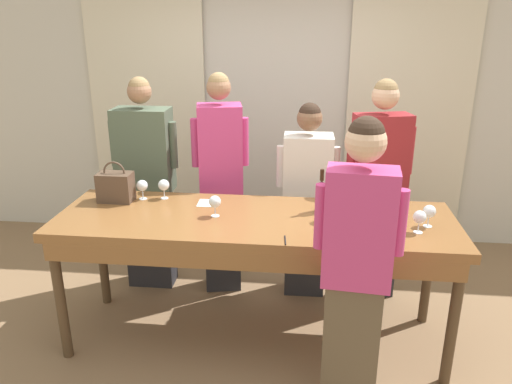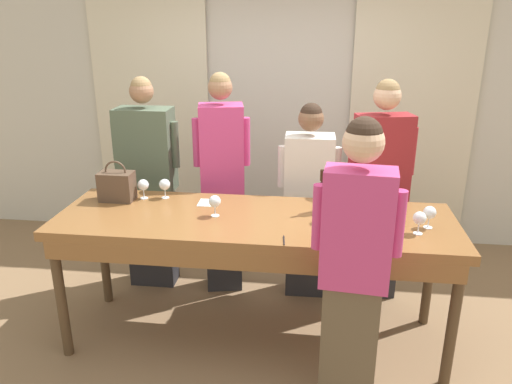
# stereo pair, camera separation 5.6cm
# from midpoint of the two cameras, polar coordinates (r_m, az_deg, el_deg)

# --- Properties ---
(ground_plane) EXTENTS (18.00, 18.00, 0.00)m
(ground_plane) POSITION_cam_midpoint_polar(r_m,az_deg,el_deg) (3.87, -0.57, -16.22)
(ground_plane) COLOR #846647
(wall_back) EXTENTS (12.00, 0.06, 2.80)m
(wall_back) POSITION_cam_midpoint_polar(r_m,az_deg,el_deg) (5.12, 1.92, 9.87)
(wall_back) COLOR beige
(wall_back) RESTS_ON ground_plane
(curtain_panel_left) EXTENTS (1.19, 0.03, 2.69)m
(curtain_panel_left) POSITION_cam_midpoint_polar(r_m,az_deg,el_deg) (5.32, -12.48, 9.19)
(curtain_panel_left) COLOR beige
(curtain_panel_left) RESTS_ON ground_plane
(curtain_panel_right) EXTENTS (1.19, 0.03, 2.69)m
(curtain_panel_right) POSITION_cam_midpoint_polar(r_m,az_deg,el_deg) (5.13, 16.68, 8.46)
(curtain_panel_right) COLOR beige
(curtain_panel_right) RESTS_ON ground_plane
(tasting_bar) EXTENTS (2.72, 0.85, 0.97)m
(tasting_bar) POSITION_cam_midpoint_polar(r_m,az_deg,el_deg) (3.41, -0.66, -4.33)
(tasting_bar) COLOR brown
(tasting_bar) RESTS_ON ground_plane
(wine_bottle) EXTENTS (0.08, 0.08, 0.31)m
(wine_bottle) POSITION_cam_midpoint_polar(r_m,az_deg,el_deg) (3.47, 6.99, -0.52)
(wine_bottle) COLOR black
(wine_bottle) RESTS_ON tasting_bar
(handbag) EXTENTS (0.25, 0.15, 0.30)m
(handbag) POSITION_cam_midpoint_polar(r_m,az_deg,el_deg) (3.80, -16.16, 0.61)
(handbag) COLOR brown
(handbag) RESTS_ON tasting_bar
(wine_glass_front_left) EXTENTS (0.08, 0.08, 0.15)m
(wine_glass_front_left) POSITION_cam_midpoint_polar(r_m,az_deg,el_deg) (3.76, -10.92, 0.75)
(wine_glass_front_left) COLOR white
(wine_glass_front_left) RESTS_ON tasting_bar
(wine_glass_front_mid) EXTENTS (0.08, 0.08, 0.15)m
(wine_glass_front_mid) POSITION_cam_midpoint_polar(r_m,az_deg,el_deg) (3.08, 10.28, -3.54)
(wine_glass_front_mid) COLOR white
(wine_glass_front_mid) RESTS_ON tasting_bar
(wine_glass_front_right) EXTENTS (0.08, 0.08, 0.15)m
(wine_glass_front_right) POSITION_cam_midpoint_polar(r_m,az_deg,el_deg) (3.79, -13.30, 0.68)
(wine_glass_front_right) COLOR white
(wine_glass_front_right) RESTS_ON tasting_bar
(wine_glass_center_left) EXTENTS (0.08, 0.08, 0.15)m
(wine_glass_center_left) POSITION_cam_midpoint_polar(r_m,az_deg,el_deg) (3.27, 17.74, -2.78)
(wine_glass_center_left) COLOR white
(wine_glass_center_left) RESTS_ON tasting_bar
(wine_glass_center_mid) EXTENTS (0.08, 0.08, 0.15)m
(wine_glass_center_mid) POSITION_cam_midpoint_polar(r_m,az_deg,el_deg) (3.38, -5.19, -1.14)
(wine_glass_center_mid) COLOR white
(wine_glass_center_mid) RESTS_ON tasting_bar
(wine_glass_center_right) EXTENTS (0.08, 0.08, 0.15)m
(wine_glass_center_right) POSITION_cam_midpoint_polar(r_m,az_deg,el_deg) (3.31, 7.69, -1.71)
(wine_glass_center_right) COLOR white
(wine_glass_center_right) RESTS_ON tasting_bar
(wine_glass_back_left) EXTENTS (0.08, 0.08, 0.15)m
(wine_glass_back_left) POSITION_cam_midpoint_polar(r_m,az_deg,el_deg) (3.39, 18.75, -2.17)
(wine_glass_back_left) COLOR white
(wine_glass_back_left) RESTS_ON tasting_bar
(wine_glass_back_mid) EXTENTS (0.08, 0.08, 0.15)m
(wine_glass_back_mid) POSITION_cam_midpoint_polar(r_m,az_deg,el_deg) (3.43, 14.45, -1.44)
(wine_glass_back_mid) COLOR white
(wine_glass_back_mid) RESTS_ON tasting_bar
(napkin) EXTENTS (0.16, 0.16, 0.00)m
(napkin) POSITION_cam_midpoint_polar(r_m,az_deg,el_deg) (3.65, -5.90, -1.27)
(napkin) COLOR white
(napkin) RESTS_ON tasting_bar
(pen) EXTENTS (0.02, 0.13, 0.01)m
(pen) POSITION_cam_midpoint_polar(r_m,az_deg,el_deg) (3.05, 2.83, -5.52)
(pen) COLOR black
(pen) RESTS_ON tasting_bar
(guest_olive_jacket) EXTENTS (0.56, 0.26, 1.81)m
(guest_olive_jacket) POSITION_cam_midpoint_polar(r_m,az_deg,el_deg) (4.29, -12.75, 0.74)
(guest_olive_jacket) COLOR #28282D
(guest_olive_jacket) RESTS_ON ground_plane
(guest_pink_top) EXTENTS (0.47, 0.33, 1.85)m
(guest_pink_top) POSITION_cam_midpoint_polar(r_m,az_deg,el_deg) (4.12, -4.41, 0.97)
(guest_pink_top) COLOR #28282D
(guest_pink_top) RESTS_ON ground_plane
(guest_cream_sweater) EXTENTS (0.50, 0.27, 1.63)m
(guest_cream_sweater) POSITION_cam_midpoint_polar(r_m,az_deg,el_deg) (4.10, 5.42, -0.99)
(guest_cream_sweater) COLOR #28282D
(guest_cream_sweater) RESTS_ON ground_plane
(guest_striped_shirt) EXTENTS (0.54, 0.30, 1.82)m
(guest_striped_shirt) POSITION_cam_midpoint_polar(r_m,az_deg,el_deg) (4.09, 13.32, 0.26)
(guest_striped_shirt) COLOR #28282D
(guest_striped_shirt) RESTS_ON ground_plane
(host_pouring) EXTENTS (0.49, 0.24, 1.79)m
(host_pouring) POSITION_cam_midpoint_polar(r_m,az_deg,el_deg) (2.84, 10.84, -8.34)
(host_pouring) COLOR brown
(host_pouring) RESTS_ON ground_plane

